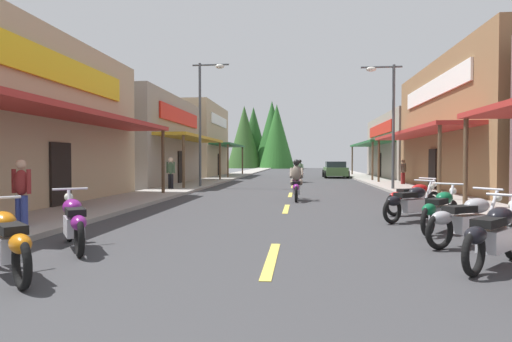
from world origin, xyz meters
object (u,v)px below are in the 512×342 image
pedestrian_by_shop (21,190)px  pedestrian_browsing (171,171)px  rider_cruising_trailing (300,173)px  motorcycle_parked_right_5 (414,197)px  streetlamp_right (388,109)px  motorcycle_parked_right_2 (468,219)px  motorcycle_parked_left_2 (74,221)px  streetlamp_left (205,108)px  motorcycle_parked_right_3 (441,209)px  motorcycle_parked_left_1 (7,241)px  motorcycle_parked_right_4 (411,202)px  motorcycle_parked_right_1 (494,234)px  rider_cruising_lead (296,183)px  pedestrian_strolling (403,171)px  parked_car_curbside (335,170)px

pedestrian_by_shop → pedestrian_browsing: bearing=20.5°
rider_cruising_trailing → pedestrian_by_shop: size_ratio=1.37×
motorcycle_parked_right_5 → rider_cruising_trailing: 17.14m
pedestrian_browsing → rider_cruising_trailing: bearing=-8.2°
streetlamp_right → motorcycle_parked_right_2: bearing=-95.4°
motorcycle_parked_left_2 → motorcycle_parked_right_2: bearing=-117.3°
streetlamp_left → motorcycle_parked_right_5: streetlamp_left is taller
motorcycle_parked_right_3 → motorcycle_parked_left_1: bearing=158.0°
motorcycle_parked_right_2 → motorcycle_parked_left_2: 7.00m
streetlamp_left → streetlamp_right: streetlamp_left is taller
streetlamp_left → pedestrian_browsing: streetlamp_left is taller
motorcycle_parked_right_4 → motorcycle_parked_left_1: (-6.63, -5.81, 0.00)m
motorcycle_parked_right_1 → rider_cruising_lead: rider_cruising_lead is taller
pedestrian_strolling → streetlamp_left: bearing=-118.1°
motorcycle_parked_right_2 → motorcycle_parked_right_5: bearing=55.8°
pedestrian_strolling → motorcycle_parked_right_1: bearing=-53.2°
motorcycle_parked_right_1 → parked_car_curbside: bearing=42.1°
motorcycle_parked_left_1 → rider_cruising_lead: (3.69, 10.98, 0.17)m
parked_car_curbside → streetlamp_left: bearing=150.0°
motorcycle_parked_right_1 → pedestrian_by_shop: bearing=118.7°
motorcycle_parked_right_4 → motorcycle_parked_right_1: bearing=-128.8°
streetlamp_right → motorcycle_parked_right_2: 14.17m
streetlamp_left → pedestrian_strolling: size_ratio=4.36×
motorcycle_parked_right_3 → motorcycle_parked_right_4: same height
streetlamp_left → motorcycle_parked_right_4: (7.98, -11.64, -3.87)m
streetlamp_left → motorcycle_parked_left_2: 16.20m
rider_cruising_trailing → motorcycle_parked_right_5: bearing=-172.5°
motorcycle_parked_right_2 → motorcycle_parked_right_4: bearing=62.5°
motorcycle_parked_left_2 → rider_cruising_lead: bearing=-57.8°
motorcycle_parked_right_4 → motorcycle_parked_left_2: bearing=172.2°
motorcycle_parked_right_5 → rider_cruising_trailing: size_ratio=0.87×
motorcycle_parked_right_2 → motorcycle_parked_right_3: size_ratio=1.05×
streetlamp_left → pedestrian_by_shop: streetlamp_left is taller
motorcycle_parked_right_4 → rider_cruising_trailing: bearing=60.0°
motorcycle_parked_right_5 → motorcycle_parked_right_2: bearing=-124.4°
motorcycle_parked_right_1 → motorcycle_parked_right_5: same height
streetlamp_right → parked_car_curbside: bearing=94.9°
motorcycle_parked_right_2 → rider_cruising_trailing: rider_cruising_trailing is taller
motorcycle_parked_right_1 → motorcycle_parked_left_1: bearing=143.0°
motorcycle_parked_right_2 → motorcycle_parked_right_5: size_ratio=1.00×
motorcycle_parked_right_3 → pedestrian_by_shop: 9.07m
streetlamp_right → motorcycle_parked_left_1: bearing=-116.3°
streetlamp_right → motorcycle_parked_right_1: streetlamp_right is taller
streetlamp_left → pedestrian_strolling: (11.23, 3.14, -3.46)m
motorcycle_parked_right_4 → pedestrian_browsing: bearing=95.4°
motorcycle_parked_right_1 → pedestrian_browsing: pedestrian_browsing is taller
rider_cruising_lead → motorcycle_parked_right_4: bearing=-150.2°
motorcycle_parked_left_2 → parked_car_curbside: size_ratio=0.42×
rider_cruising_trailing → pedestrian_browsing: 10.83m
motorcycle_parked_right_4 → motorcycle_parked_right_5: 1.42m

